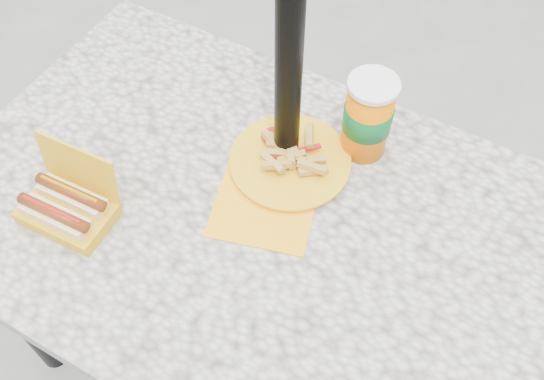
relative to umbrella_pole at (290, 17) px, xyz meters
The scene contains 6 objects.
ground 1.11m from the umbrella_pole, 90.00° to the right, with size 60.00×60.00×0.00m, color slate.
picnic_table 0.49m from the umbrella_pole, 90.00° to the right, with size 1.20×0.80×0.75m.
umbrella_pole is the anchor object (origin of this frame).
hotdog_box 0.54m from the umbrella_pole, 130.62° to the right, with size 0.18×0.13×0.14m.
fries_plate 0.34m from the umbrella_pole, 56.61° to the right, with size 0.25×0.35×0.05m.
soda_cup 0.30m from the umbrella_pole, 35.77° to the left, with size 0.10×0.10×0.19m.
Camera 1 is at (0.36, -0.54, 1.73)m, focal length 40.00 mm.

